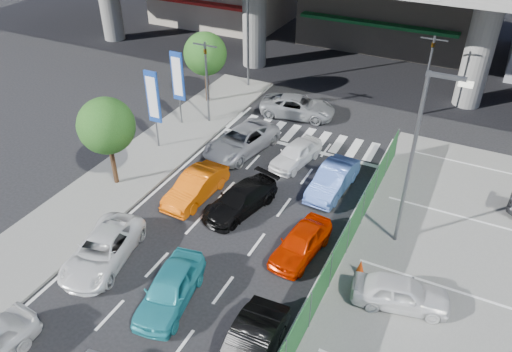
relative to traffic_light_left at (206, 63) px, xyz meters
The scene contains 24 objects.
ground 14.07m from the traffic_light_left, 62.68° to the right, with size 120.00×120.00×0.00m, color black.
parking_lot 20.28m from the traffic_light_left, 30.17° to the right, with size 12.00×28.00×0.06m, color slate.
sidewalk_left 8.93m from the traffic_light_left, 95.71° to the right, with size 4.00×30.00×0.12m, color slate.
fence_run 16.20m from the traffic_light_left, 43.73° to the right, with size 0.16×22.00×1.80m, color #1E5826, non-canonical shape.
traffic_light_left is the anchor object (origin of this frame).
traffic_light_right 13.63m from the traffic_light_left, 30.89° to the left, with size 1.60×1.24×5.20m.
street_lamp_right 14.68m from the traffic_light_left, 24.16° to the right, with size 1.65×0.22×8.00m.
street_lamp_left 6.06m from the traffic_light_left, 91.20° to the left, with size 1.65×0.22×8.00m.
signboard_near 4.22m from the traffic_light_left, 104.02° to the right, with size 0.80×0.14×4.70m.
signboard_far 1.93m from the traffic_light_left, 144.30° to the right, with size 0.80×0.14×4.70m.
tree_near 8.06m from the traffic_light_left, 95.71° to the right, with size 2.80×2.80×4.80m.
tree_far 3.02m from the traffic_light_left, 122.62° to the left, with size 2.80×2.80×4.80m.
sedan_white_mid_left 13.45m from the traffic_light_left, 79.00° to the right, with size 2.10×4.55×1.26m, color white.
taxi_teal_mid 15.15m from the traffic_light_left, 64.83° to the right, with size 1.63×4.05×1.38m, color teal.
hatch_black_mid_right 18.03m from the traffic_light_left, 54.75° to the right, with size 1.46×4.19×1.38m, color black.
taxi_orange_left 8.68m from the traffic_light_left, 63.71° to the right, with size 1.43×4.09×1.35m, color #E15706.
sedan_black_mid 9.87m from the traffic_light_left, 49.78° to the right, with size 1.72×4.24×1.23m, color black.
taxi_orange_right 13.46m from the traffic_light_left, 41.66° to the right, with size 1.50×3.72×1.27m, color red.
wagon_silver_front_left 5.27m from the traffic_light_left, 33.06° to the right, with size 2.29×4.97×1.38m, color #9E9FA6.
sedan_white_front_mid 7.80m from the traffic_light_left, 16.79° to the right, with size 1.47×3.65×1.24m, color white.
kei_truck_front_right 10.61m from the traffic_light_left, 21.05° to the right, with size 1.42×4.08×1.34m, color #4A6CC3.
crossing_wagon_silver 6.58m from the traffic_light_left, 35.12° to the left, with size 2.20×4.77×1.33m, color gray.
parked_sedan_white 17.50m from the traffic_light_left, 34.25° to the right, with size 1.48×3.67×1.25m, color silver.
traffic_cone 15.58m from the traffic_light_left, 35.23° to the right, with size 0.37×0.37×0.71m, color red.
Camera 1 is at (8.94, -11.85, 14.85)m, focal length 35.00 mm.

